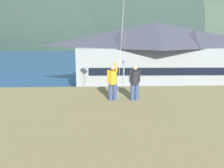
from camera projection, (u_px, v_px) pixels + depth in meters
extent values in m
plane|color=#66604C|center=(121.00, 157.00, 21.48)|extent=(600.00, 600.00, 0.00)
cube|color=gray|center=(118.00, 131.00, 26.31)|extent=(40.00, 20.00, 0.10)
cube|color=navy|center=(108.00, 56.00, 79.60)|extent=(360.00, 84.00, 0.03)
ellipsoid|color=#2D3D33|center=(56.00, 42.00, 129.45)|extent=(105.29, 74.74, 66.72)
ellipsoid|color=#2D3D33|center=(93.00, 42.00, 128.18)|extent=(129.33, 63.69, 73.09)
ellipsoid|color=#42513D|center=(218.00, 42.00, 132.74)|extent=(108.02, 49.58, 48.15)
cube|color=#999E99|center=(155.00, 69.00, 40.66)|extent=(24.28, 8.61, 7.20)
cube|color=black|center=(160.00, 72.00, 36.61)|extent=(20.50, 0.50, 1.10)
pyramid|color=#3D3D47|center=(156.00, 34.00, 39.33)|extent=(25.75, 9.45, 3.65)
pyramid|color=#3D3D47|center=(122.00, 38.00, 38.01)|extent=(4.55, 4.55, 2.55)
pyramid|color=#3D3D47|center=(194.00, 38.00, 38.16)|extent=(4.55, 4.55, 2.55)
cube|color=#70604C|center=(111.00, 73.00, 53.31)|extent=(3.20, 14.83, 0.70)
cube|color=navy|center=(95.00, 74.00, 51.83)|extent=(2.15, 6.10, 0.90)
cube|color=navy|center=(95.00, 71.00, 51.70)|extent=(2.09, 5.92, 0.16)
cube|color=silver|center=(95.00, 69.00, 51.11)|extent=(1.42, 1.86, 1.10)
cube|color=silver|center=(128.00, 76.00, 50.23)|extent=(2.27, 5.92, 0.90)
cube|color=white|center=(128.00, 73.00, 50.10)|extent=(2.20, 5.74, 0.16)
cube|color=silver|center=(128.00, 70.00, 49.53)|extent=(1.42, 1.83, 1.10)
cube|color=navy|center=(94.00, 75.00, 51.02)|extent=(2.37, 7.07, 0.90)
cube|color=navy|center=(94.00, 72.00, 50.89)|extent=(2.30, 6.86, 0.16)
cube|color=silver|center=(94.00, 70.00, 50.23)|extent=(1.61, 2.14, 1.10)
cube|color=#B28923|center=(188.00, 141.00, 22.44)|extent=(4.32, 2.09, 0.80)
cube|color=olive|center=(187.00, 133.00, 22.24)|extent=(2.21, 1.75, 0.70)
cube|color=black|center=(187.00, 134.00, 22.25)|extent=(2.25, 1.78, 0.32)
cylinder|color=black|center=(207.00, 150.00, 21.79)|extent=(0.65, 0.27, 0.64)
cylinder|color=black|center=(198.00, 140.00, 23.56)|extent=(0.65, 0.27, 0.64)
cylinder|color=black|center=(176.00, 151.00, 21.51)|extent=(0.65, 0.27, 0.64)
cylinder|color=black|center=(169.00, 141.00, 23.28)|extent=(0.65, 0.27, 0.64)
cube|color=black|center=(136.00, 118.00, 27.60)|extent=(4.35, 2.20, 0.80)
cube|color=black|center=(135.00, 112.00, 27.40)|extent=(2.24, 1.80, 0.70)
cube|color=black|center=(134.00, 112.00, 27.40)|extent=(2.29, 1.83, 0.32)
cylinder|color=black|center=(150.00, 125.00, 26.99)|extent=(0.66, 0.28, 0.64)
cylinder|color=black|center=(146.00, 118.00, 28.75)|extent=(0.66, 0.28, 0.64)
cylinder|color=black|center=(125.00, 126.00, 26.64)|extent=(0.66, 0.28, 0.64)
cylinder|color=black|center=(122.00, 119.00, 28.41)|extent=(0.66, 0.28, 0.64)
cube|color=#9EA3A8|center=(118.00, 145.00, 21.74)|extent=(4.28, 2.00, 0.80)
cube|color=gray|center=(120.00, 137.00, 21.56)|extent=(2.18, 1.70, 0.70)
cube|color=black|center=(120.00, 137.00, 21.57)|extent=(2.22, 1.73, 0.32)
cylinder|color=black|center=(102.00, 144.00, 22.75)|extent=(0.65, 0.25, 0.64)
cylinder|color=black|center=(101.00, 155.00, 20.97)|extent=(0.65, 0.25, 0.64)
cylinder|color=black|center=(133.00, 144.00, 22.71)|extent=(0.65, 0.25, 0.64)
cylinder|color=black|center=(135.00, 155.00, 20.93)|extent=(0.65, 0.25, 0.64)
cylinder|color=#ADADB2|center=(124.00, 87.00, 30.89)|extent=(0.16, 0.16, 6.25)
cube|color=#4C4C51|center=(124.00, 62.00, 30.49)|extent=(0.24, 0.70, 0.20)
cylinder|color=#384770|center=(111.00, 92.00, 12.49)|extent=(0.20, 0.20, 0.82)
cylinder|color=#384770|center=(115.00, 92.00, 12.52)|extent=(0.20, 0.20, 0.82)
cylinder|color=gold|center=(113.00, 77.00, 12.33)|extent=(0.40, 0.40, 0.64)
sphere|color=tan|center=(113.00, 68.00, 12.21)|extent=(0.24, 0.24, 0.24)
cylinder|color=gold|center=(116.00, 66.00, 12.41)|extent=(0.19, 0.56, 0.43)
cylinder|color=gold|center=(108.00, 76.00, 12.27)|extent=(0.11, 0.11, 0.60)
cylinder|color=#384770|center=(132.00, 92.00, 12.48)|extent=(0.20, 0.20, 0.82)
cylinder|color=#384770|center=(137.00, 92.00, 12.51)|extent=(0.20, 0.20, 0.82)
cylinder|color=#232328|center=(135.00, 78.00, 12.32)|extent=(0.40, 0.40, 0.64)
sphere|color=tan|center=(135.00, 68.00, 12.20)|extent=(0.24, 0.24, 0.24)
cylinder|color=#232328|center=(130.00, 76.00, 12.26)|extent=(0.11, 0.11, 0.60)
cylinder|color=#232328|center=(139.00, 76.00, 12.34)|extent=(0.11, 0.11, 0.60)
cylinder|color=silver|center=(123.00, 15.00, 14.91)|extent=(0.97, 6.29, 8.20)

